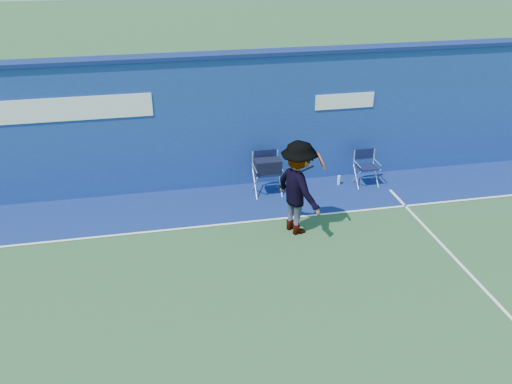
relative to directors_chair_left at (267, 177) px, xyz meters
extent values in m
plane|color=#2B522E|center=(-1.67, -4.43, -0.41)|extent=(80.00, 80.00, 0.00)
cube|color=navy|center=(-1.67, 0.77, 1.09)|extent=(24.00, 0.40, 3.00)
cube|color=navy|center=(-1.67, 0.77, 2.63)|extent=(24.00, 0.50, 0.08)
cube|color=white|center=(-4.67, 0.56, 1.69)|extent=(4.50, 0.02, 0.50)
cube|color=white|center=(1.93, 0.56, 1.49)|extent=(1.40, 0.02, 0.35)
cube|color=navy|center=(-1.67, -0.33, -0.40)|extent=(24.00, 1.80, 0.01)
cube|color=white|center=(-1.67, -1.23, -0.40)|extent=(24.00, 0.06, 0.01)
cube|color=#0E1336|center=(0.00, 0.00, 0.12)|extent=(0.51, 0.43, 0.03)
cube|color=silver|center=(0.00, 0.25, 0.33)|extent=(0.58, 0.03, 0.42)
cube|color=#0E1336|center=(0.00, 0.25, 0.42)|extent=(0.51, 0.03, 0.30)
cube|color=black|center=(0.00, -0.03, 0.28)|extent=(0.58, 0.34, 0.32)
cube|color=#0E1336|center=(2.38, -0.02, 0.04)|extent=(0.44, 0.37, 0.03)
cube|color=silver|center=(2.38, 0.20, 0.22)|extent=(0.50, 0.02, 0.36)
cube|color=#0E1336|center=(2.38, 0.20, 0.29)|extent=(0.44, 0.02, 0.25)
cylinder|color=silver|center=(1.76, 0.11, -0.30)|extent=(0.07, 0.07, 0.23)
imported|color=#EA4738|center=(0.22, -1.74, 0.55)|extent=(1.11, 1.41, 1.92)
torus|color=#BE4919|center=(0.62, -1.86, 1.13)|extent=(0.20, 0.38, 0.35)
cylinder|color=gray|center=(0.62, -1.86, 1.13)|extent=(0.15, 0.32, 0.29)
cylinder|color=black|center=(0.31, -1.87, 0.99)|extent=(0.33, 0.05, 0.17)
camera|label=1|loc=(-2.45, -10.83, 5.23)|focal=38.00mm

